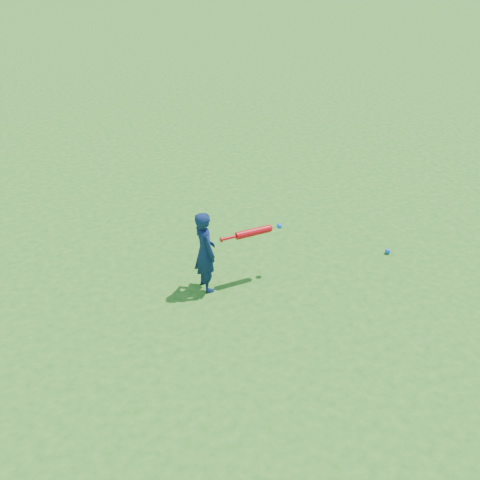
{
  "coord_description": "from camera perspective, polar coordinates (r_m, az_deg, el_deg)",
  "views": [
    {
      "loc": [
        -1.12,
        -6.17,
        4.29
      ],
      "look_at": [
        0.77,
        -0.42,
        0.62
      ],
      "focal_mm": 40.0,
      "sensor_mm": 36.0,
      "label": 1
    }
  ],
  "objects": [
    {
      "name": "child",
      "position": [
        6.94,
        -3.75,
        -1.25
      ],
      "size": [
        0.34,
        0.46,
        1.15
      ],
      "primitive_type": "imported",
      "rotation": [
        0.0,
        0.0,
        1.73
      ],
      "color": "#0E1D44",
      "rests_on": "ground"
    },
    {
      "name": "ground",
      "position": [
        7.6,
        -6.51,
        -3.41
      ],
      "size": [
        80.0,
        80.0,
        0.0
      ],
      "primitive_type": "plane",
      "color": "#296B19",
      "rests_on": "ground"
    },
    {
      "name": "bat_swing",
      "position": [
        7.06,
        1.67,
        0.9
      ],
      "size": [
        0.9,
        0.17,
        0.1
      ],
      "rotation": [
        0.0,
        0.0,
        0.12
      ],
      "color": "red",
      "rests_on": "ground"
    },
    {
      "name": "ground_ball_blue",
      "position": [
        8.23,
        15.47,
        -1.18
      ],
      "size": [
        0.08,
        0.08,
        0.08
      ],
      "primitive_type": "sphere",
      "color": "blue",
      "rests_on": "ground"
    }
  ]
}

